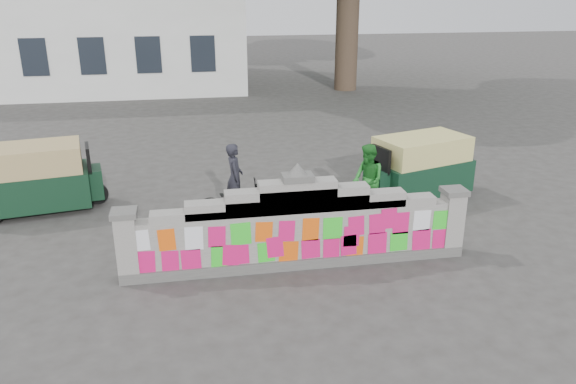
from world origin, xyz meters
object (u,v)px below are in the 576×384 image
Objects in this scene: pedestrian at (368,179)px; rickshaw_right at (418,166)px; rickshaw_left at (35,178)px; cyclist_bike at (236,201)px; cyclist_rider at (235,188)px.

pedestrian is 0.57× the size of rickshaw_right.
rickshaw_right is (8.95, -0.69, -0.02)m from rickshaw_left.
cyclist_bike is 4.59m from rickshaw_right.
rickshaw_right is at bearing -81.11° from cyclist_rider.
cyclist_rider is 2.99m from pedestrian.
rickshaw_left is at bearing 73.27° from cyclist_rider.
rickshaw_left is at bearing -21.67° from rickshaw_right.
cyclist_rider is at bearing -101.43° from pedestrian.
rickshaw_right is at bearing -14.46° from rickshaw_left.
cyclist_bike is at bearing -8.78° from rickshaw_right.
cyclist_rider is at bearing -8.78° from rickshaw_right.
rickshaw_right is (1.53, 0.77, -0.02)m from pedestrian.
pedestrian reaches higher than cyclist_bike.
rickshaw_left reaches higher than rickshaw_right.
cyclist_rider is 0.94× the size of pedestrian.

